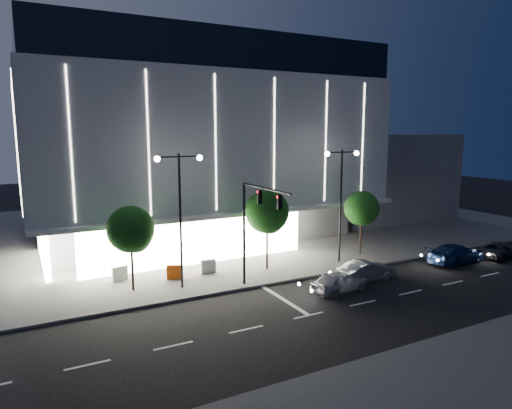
{
  "coord_description": "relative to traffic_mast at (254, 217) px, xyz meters",
  "views": [
    {
      "loc": [
        -12.18,
        -21.94,
        10.44
      ],
      "look_at": [
        3.42,
        7.67,
        5.0
      ],
      "focal_mm": 32.0,
      "sensor_mm": 36.0,
      "label": 1
    }
  ],
  "objects": [
    {
      "name": "ground",
      "position": [
        -1.0,
        -3.34,
        -5.03
      ],
      "size": [
        160.0,
        160.0,
        0.0
      ],
      "primitive_type": "plane",
      "color": "black",
      "rests_on": "ground"
    },
    {
      "name": "sidewalk_museum",
      "position": [
        4.0,
        20.66,
        -4.95
      ],
      "size": [
        70.0,
        40.0,
        0.15
      ],
      "primitive_type": "cube",
      "color": "#474747",
      "rests_on": "ground"
    },
    {
      "name": "museum",
      "position": [
        1.98,
        18.97,
        4.25
      ],
      "size": [
        30.0,
        25.8,
        18.0
      ],
      "color": "#4C4C51",
      "rests_on": "ground"
    },
    {
      "name": "annex_building",
      "position": [
        25.0,
        20.66,
        -0.03
      ],
      "size": [
        16.0,
        20.0,
        10.0
      ],
      "primitive_type": "cube",
      "color": "#4C4C51",
      "rests_on": "ground"
    },
    {
      "name": "traffic_mast",
      "position": [
        0.0,
        0.0,
        0.0
      ],
      "size": [
        0.33,
        5.89,
        7.07
      ],
      "color": "black",
      "rests_on": "ground"
    },
    {
      "name": "street_lamp_west",
      "position": [
        -4.0,
        2.66,
        0.93
      ],
      "size": [
        3.16,
        0.36,
        9.0
      ],
      "color": "black",
      "rests_on": "ground"
    },
    {
      "name": "street_lamp_east",
      "position": [
        9.0,
        2.66,
        0.93
      ],
      "size": [
        3.16,
        0.36,
        9.0
      ],
      "color": "black",
      "rests_on": "ground"
    },
    {
      "name": "tree_left",
      "position": [
        -6.97,
        3.68,
        -0.99
      ],
      "size": [
        3.02,
        3.02,
        5.72
      ],
      "color": "black",
      "rests_on": "ground"
    },
    {
      "name": "tree_mid",
      "position": [
        3.03,
        3.68,
        -0.69
      ],
      "size": [
        3.25,
        3.25,
        6.15
      ],
      "color": "black",
      "rests_on": "ground"
    },
    {
      "name": "tree_right",
      "position": [
        12.03,
        3.68,
        -1.14
      ],
      "size": [
        2.91,
        2.91,
        5.51
      ],
      "color": "black",
      "rests_on": "ground"
    },
    {
      "name": "car_lead",
      "position": [
        4.94,
        -2.59,
        -4.33
      ],
      "size": [
        4.29,
        2.16,
        1.4
      ],
      "primitive_type": "imported",
      "rotation": [
        0.0,
        0.0,
        1.7
      ],
      "color": "#93949A",
      "rests_on": "ground"
    },
    {
      "name": "car_second",
      "position": [
        8.13,
        -1.59,
        -4.33
      ],
      "size": [
        4.26,
        1.5,
        1.4
      ],
      "primitive_type": "imported",
      "rotation": [
        0.0,
        0.0,
        1.57
      ],
      "color": "gray",
      "rests_on": "ground"
    },
    {
      "name": "car_third",
      "position": [
        17.21,
        -1.64,
        -4.26
      ],
      "size": [
        5.47,
        2.58,
        1.54
      ],
      "primitive_type": "imported",
      "rotation": [
        0.0,
        0.0,
        1.65
      ],
      "color": "navy",
      "rests_on": "ground"
    },
    {
      "name": "car_fourth",
      "position": [
        22.02,
        -2.17,
        -4.39
      ],
      "size": [
        4.81,
        2.65,
        1.28
      ],
      "primitive_type": "imported",
      "rotation": [
        0.0,
        0.0,
        1.69
      ],
      "color": "#35343A",
      "rests_on": "ground"
    },
    {
      "name": "barrier_b",
      "position": [
        -7.37,
        6.03,
        -4.38
      ],
      "size": [
        1.13,
        0.51,
        1.0
      ],
      "primitive_type": "cube",
      "rotation": [
        0.0,
        0.0,
        0.25
      ],
      "color": "silver",
      "rests_on": "sidewalk_museum"
    },
    {
      "name": "barrier_c",
      "position": [
        -3.9,
        4.56,
        -4.38
      ],
      "size": [
        1.11,
        0.66,
        1.0
      ],
      "primitive_type": "cube",
      "rotation": [
        0.0,
        0.0,
        -0.4
      ],
      "color": "#E34C0C",
      "rests_on": "sidewalk_museum"
    },
    {
      "name": "barrier_d",
      "position": [
        -1.31,
        4.75,
        -4.38
      ],
      "size": [
        1.12,
        0.33,
        1.0
      ],
      "primitive_type": "cube",
      "rotation": [
        0.0,
        0.0,
        -0.08
      ],
      "color": "silver",
      "rests_on": "sidewalk_museum"
    }
  ]
}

